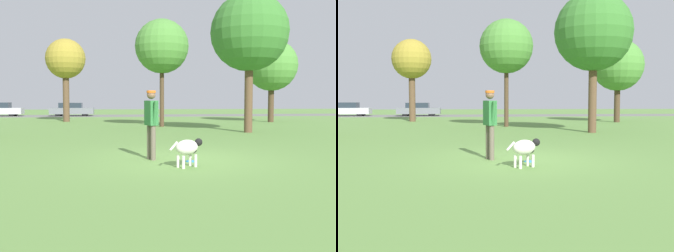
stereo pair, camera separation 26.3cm
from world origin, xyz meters
TOP-DOWN VIEW (x-y plane):
  - ground_plane at (0.00, 0.00)m, footprint 120.00×120.00m
  - far_road_strip at (0.00, 30.04)m, footprint 120.00×6.00m
  - person at (-0.65, 0.09)m, footprint 0.34×0.65m
  - dog at (0.09, -1.15)m, footprint 0.87×0.60m
  - frisbee at (0.30, -0.37)m, footprint 0.26×0.26m
  - tree_near_right at (4.66, 8.17)m, footprint 3.66×3.66m
  - tree_far_left at (-5.21, 19.17)m, footprint 2.84×2.84m
  - tree_mid_center at (1.03, 12.83)m, footprint 3.11×3.11m
  - tree_far_right at (9.25, 16.82)m, footprint 3.60×3.60m
  - parked_car_silver at (-13.07, 30.15)m, footprint 4.48×1.93m
  - parked_car_grey at (-6.04, 29.64)m, footprint 4.21×1.84m

SIDE VIEW (x-z plane):
  - ground_plane at x=0.00m, z-range 0.00..0.00m
  - far_road_strip at x=0.00m, z-range 0.00..0.01m
  - frisbee at x=0.30m, z-range 0.00..0.02m
  - dog at x=0.09m, z-range 0.12..0.76m
  - parked_car_grey at x=-6.04m, z-range -0.01..1.30m
  - parked_car_silver at x=-13.07m, z-range -0.02..1.33m
  - person at x=-0.65m, z-range 0.17..1.93m
  - tree_far_right at x=9.25m, z-range 1.08..6.88m
  - tree_far_left at x=-5.21m, z-range 1.47..7.40m
  - tree_mid_center at x=1.03m, z-range 1.52..7.71m
  - tree_near_right at x=4.66m, z-range 1.42..7.97m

